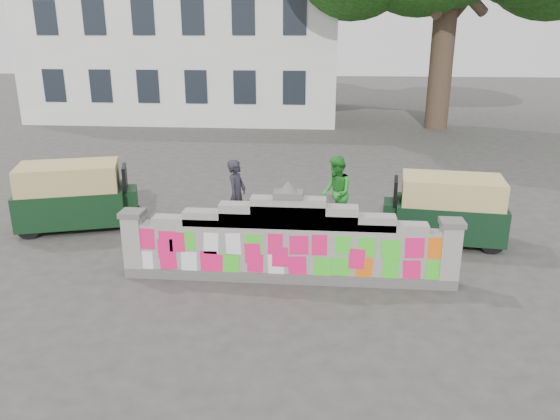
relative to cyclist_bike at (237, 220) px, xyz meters
The scene contains 8 objects.
ground 2.44m from the cyclist_bike, 56.67° to the right, with size 100.00×100.00×0.00m, color #383533.
parapet_wall 2.41m from the cyclist_bike, 56.75° to the right, with size 6.48×0.44×2.01m.
building 21.07m from the cyclist_bike, 105.88° to the left, with size 16.00×10.00×8.90m.
cyclist_bike is the anchor object (origin of this frame).
cyclist_rider 0.34m from the cyclist_bike, ahead, with size 0.60×0.40×1.66m, color #22212A.
pedestrian 2.50m from the cyclist_bike, 24.42° to the left, with size 0.87×0.68×1.80m, color green.
rickshaw_left 4.13m from the cyclist_bike, behind, with size 2.98×2.04×1.60m.
rickshaw_right 4.77m from the cyclist_bike, ahead, with size 2.83×1.54×1.53m.
Camera 1 is at (0.72, -9.66, 4.64)m, focal length 35.00 mm.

